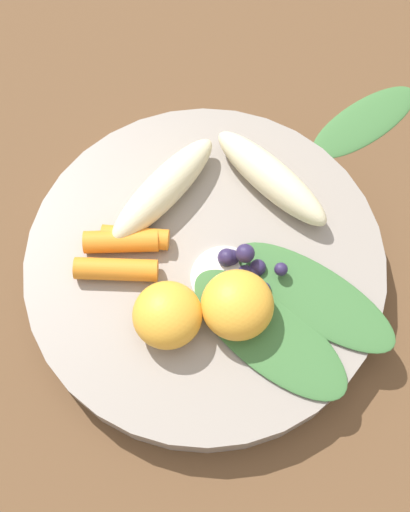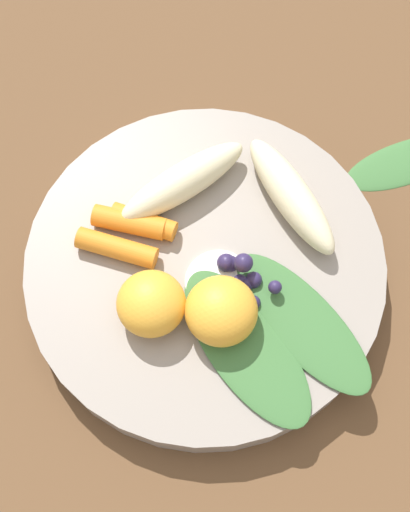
{
  "view_description": "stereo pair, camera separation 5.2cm",
  "coord_description": "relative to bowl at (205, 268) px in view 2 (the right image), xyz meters",
  "views": [
    {
      "loc": [
        -0.14,
        0.14,
        0.52
      ],
      "look_at": [
        0.0,
        0.0,
        0.04
      ],
      "focal_mm": 48.11,
      "sensor_mm": 36.0,
      "label": 1
    },
    {
      "loc": [
        -0.17,
        0.1,
        0.52
      ],
      "look_at": [
        0.0,
        0.0,
        0.04
      ],
      "focal_mm": 48.11,
      "sensor_mm": 36.0,
      "label": 2
    }
  ],
  "objects": [
    {
      "name": "bowl",
      "position": [
        0.0,
        0.0,
        0.0
      ],
      "size": [
        0.28,
        0.28,
        0.03
      ],
      "primitive_type": "cylinder",
      "color": "gray",
      "rests_on": "ground_plane"
    },
    {
      "name": "carrot_front",
      "position": [
        0.05,
        0.03,
        0.02
      ],
      "size": [
        0.05,
        0.05,
        0.02
      ],
      "primitive_type": "cylinder",
      "rotation": [
        0.0,
        1.57,
        6.97
      ],
      "color": "orange",
      "rests_on": "bowl"
    },
    {
      "name": "carrot_mid_right",
      "position": [
        0.04,
        0.05,
        0.02
      ],
      "size": [
        0.06,
        0.05,
        0.02
      ],
      "primitive_type": "cylinder",
      "rotation": [
        0.0,
        1.57,
        7.02
      ],
      "color": "orange",
      "rests_on": "bowl"
    },
    {
      "name": "banana_peeled_left",
      "position": [
        0.06,
        -0.02,
        0.03
      ],
      "size": [
        0.04,
        0.12,
        0.03
      ],
      "primitive_type": "ellipsoid",
      "rotation": [
        0.0,
        0.0,
        7.93
      ],
      "color": "beige",
      "rests_on": "bowl"
    },
    {
      "name": "ground_plane",
      "position": [
        0.0,
        0.0,
        -0.02
      ],
      "size": [
        2.4,
        2.4,
        0.0
      ],
      "primitive_type": "plane",
      "color": "brown"
    },
    {
      "name": "kale_leaf_stray",
      "position": [
        -0.0,
        -0.2,
        -0.01
      ],
      "size": [
        0.06,
        0.12,
        0.01
      ],
      "primitive_type": "ellipsoid",
      "rotation": [
        0.0,
        0.0,
        4.55
      ],
      "color": "#3D7038",
      "rests_on": "ground_plane"
    },
    {
      "name": "coconut_shred_patch",
      "position": [
        -0.02,
        0.0,
        0.02
      ],
      "size": [
        0.05,
        0.05,
        0.0
      ],
      "primitive_type": "cylinder",
      "color": "white",
      "rests_on": "bowl"
    },
    {
      "name": "kale_leaf_left",
      "position": [
        -0.07,
        0.01,
        0.02
      ],
      "size": [
        0.14,
        0.06,
        0.01
      ],
      "primitive_type": "ellipsoid",
      "rotation": [
        0.0,
        0.0,
        9.48
      ],
      "color": "#3D7038",
      "rests_on": "bowl"
    },
    {
      "name": "carrot_mid_left",
      "position": [
        0.05,
        0.04,
        0.02
      ],
      "size": [
        0.05,
        0.05,
        0.02
      ],
      "primitive_type": "cylinder",
      "rotation": [
        0.0,
        1.57,
        7.08
      ],
      "color": "orange",
      "rests_on": "bowl"
    },
    {
      "name": "banana_peeled_right",
      "position": [
        0.01,
        -0.08,
        0.03
      ],
      "size": [
        0.11,
        0.03,
        0.03
      ],
      "primitive_type": "ellipsoid",
      "rotation": [
        0.0,
        0.0,
        6.26
      ],
      "color": "beige",
      "rests_on": "bowl"
    },
    {
      "name": "blueberry_pile",
      "position": [
        -0.03,
        -0.01,
        0.02
      ],
      "size": [
        0.05,
        0.05,
        0.03
      ],
      "color": "#2D234C",
      "rests_on": "bowl"
    },
    {
      "name": "kale_leaf_right",
      "position": [
        -0.08,
        -0.04,
        0.02
      ],
      "size": [
        0.14,
        0.07,
        0.01
      ],
      "primitive_type": "ellipsoid",
      "rotation": [
        0.0,
        0.0,
        9.59
      ],
      "color": "#3D7038",
      "rests_on": "bowl"
    },
    {
      "name": "orange_segment_near",
      "position": [
        -0.05,
        0.01,
        0.04
      ],
      "size": [
        0.05,
        0.05,
        0.04
      ],
      "primitive_type": "ellipsoid",
      "color": "#F4A833",
      "rests_on": "bowl"
    },
    {
      "name": "orange_segment_far",
      "position": [
        -0.02,
        0.05,
        0.03
      ],
      "size": [
        0.05,
        0.05,
        0.04
      ],
      "primitive_type": "ellipsoid",
      "color": "#F4A833",
      "rests_on": "bowl"
    }
  ]
}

